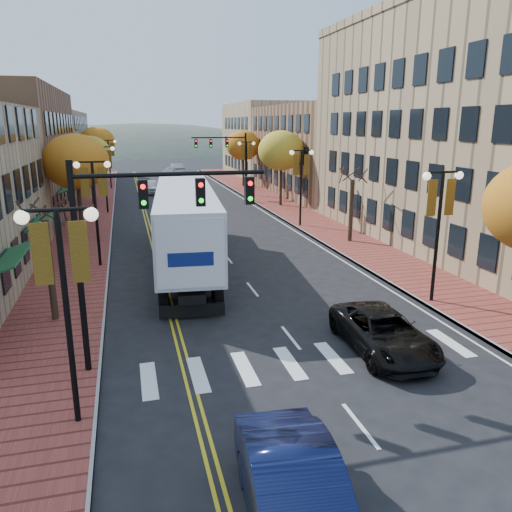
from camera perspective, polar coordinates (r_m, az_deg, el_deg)
ground at (r=16.31m, az=8.61°, el=-14.82°), size 200.00×200.00×0.00m
sidewalk_left at (r=46.23m, az=-18.46°, el=4.27°), size 4.00×85.00×0.15m
sidewalk_right at (r=48.44m, az=3.35°, el=5.47°), size 4.00×85.00×0.15m
building_left_far at (r=74.83m, az=-23.76°, el=11.22°), size 12.00×26.00×9.50m
building_right_near at (r=37.80m, az=26.04°, el=12.67°), size 15.00×28.00×15.00m
building_right_mid at (r=60.15m, az=9.38°, el=11.88°), size 15.00×24.00×10.00m
building_right_far at (r=80.72m, az=2.92°, el=13.15°), size 15.00×20.00×11.00m
tree_left_a at (r=21.94m, az=-22.45°, el=-1.53°), size 0.28×0.28×4.20m
tree_left_b at (r=37.15m, az=-19.88°, el=10.08°), size 4.48×4.48×7.21m
tree_left_c at (r=53.10m, az=-18.45°, el=10.99°), size 4.16×4.16×6.69m
tree_left_d at (r=71.03m, az=-17.67°, el=12.32°), size 4.61×4.61×7.42m
tree_right_b at (r=34.78m, az=10.81°, el=5.11°), size 0.28×0.28×4.20m
tree_right_c at (r=49.28m, az=2.89°, el=11.93°), size 4.48×4.48×7.21m
tree_right_d at (r=64.71m, az=-1.48°, el=12.53°), size 4.35×4.35×7.00m
lamp_left_a at (r=13.56m, az=-21.17°, el=-2.17°), size 1.96×0.36×6.05m
lamp_left_b at (r=29.21m, az=-17.99°, el=6.86°), size 1.96×0.36×6.05m
lamp_left_c at (r=47.10m, az=-16.94°, el=9.76°), size 1.96×0.36×6.05m
lamp_left_d at (r=65.05m, az=-16.47°, el=11.07°), size 1.96×0.36×6.05m
lamp_right_a at (r=23.45m, az=20.26°, el=4.82°), size 1.96×0.36×6.05m
lamp_right_b at (r=39.43m, az=5.19°, el=9.45°), size 1.96×0.36×6.05m
lamp_right_c at (r=56.64m, az=-1.08°, el=11.17°), size 1.96×0.36×6.05m
traffic_mast_near at (r=16.23m, az=-13.20°, el=3.45°), size 6.10×0.35×7.00m
traffic_mast_far at (r=56.16m, az=-3.13°, el=11.76°), size 6.10×0.34×7.00m
semi_truck at (r=28.97m, az=-8.12°, el=4.15°), size 4.65×18.58×4.60m
navy_sedan at (r=11.00m, az=4.64°, el=-25.90°), size 2.27×5.41×1.74m
black_suv at (r=18.78m, az=14.35°, el=-8.46°), size 2.61×5.37×1.47m
car_far_white at (r=60.53m, az=-11.88°, el=7.77°), size 1.91×4.67×1.58m
car_far_silver at (r=76.85m, az=-9.98°, el=9.29°), size 2.67×5.26×1.46m
car_far_oncoming at (r=83.37m, az=-9.07°, el=9.82°), size 2.21×5.14×1.65m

